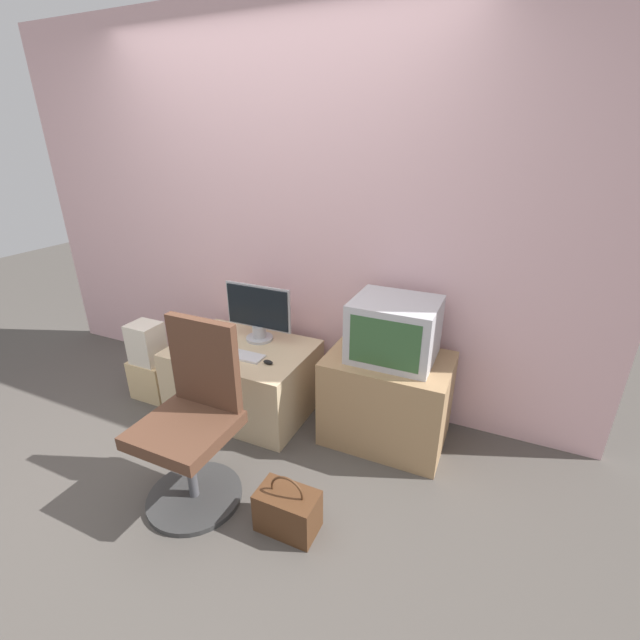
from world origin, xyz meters
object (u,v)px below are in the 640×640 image
(office_chair, at_px, (193,427))
(cardboard_box_lower, at_px, (153,379))
(main_monitor, at_px, (258,313))
(crt_tv, at_px, (394,330))
(handbag, at_px, (288,510))
(mouse, at_px, (268,362))
(keyboard, at_px, (238,354))

(office_chair, xyz_separation_m, cardboard_box_lower, (-0.93, 0.61, -0.28))
(main_monitor, height_order, crt_tv, crt_tv)
(handbag, bearing_deg, cardboard_box_lower, 157.03)
(main_monitor, xyz_separation_m, crt_tv, (0.97, -0.05, 0.08))
(mouse, xyz_separation_m, crt_tv, (0.73, 0.24, 0.27))
(office_chair, bearing_deg, handbag, -1.46)
(keyboard, bearing_deg, crt_tv, 12.70)
(main_monitor, distance_m, cardboard_box_lower, 0.98)
(keyboard, xyz_separation_m, office_chair, (0.19, -0.67, -0.06))
(mouse, bearing_deg, handbag, -53.71)
(office_chair, relative_size, cardboard_box_lower, 3.32)
(office_chair, bearing_deg, keyboard, 105.44)
(keyboard, bearing_deg, mouse, -4.59)
(office_chair, bearing_deg, cardboard_box_lower, 146.67)
(cardboard_box_lower, relative_size, handbag, 0.91)
(main_monitor, xyz_separation_m, office_chair, (0.18, -0.94, -0.25))
(main_monitor, xyz_separation_m, cardboard_box_lower, (-0.75, -0.33, -0.54))
(keyboard, bearing_deg, office_chair, -74.56)
(crt_tv, bearing_deg, cardboard_box_lower, -170.76)
(main_monitor, distance_m, handbag, 1.33)
(main_monitor, height_order, cardboard_box_lower, main_monitor)
(mouse, distance_m, crt_tv, 0.82)
(mouse, distance_m, office_chair, 0.66)
(mouse, relative_size, cardboard_box_lower, 0.23)
(keyboard, relative_size, cardboard_box_lower, 1.23)
(main_monitor, relative_size, office_chair, 0.51)
(main_monitor, bearing_deg, mouse, -50.06)
(crt_tv, bearing_deg, handbag, -104.89)
(main_monitor, bearing_deg, keyboard, -90.76)
(keyboard, relative_size, handbag, 1.12)
(crt_tv, relative_size, office_chair, 0.50)
(mouse, height_order, handbag, mouse)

